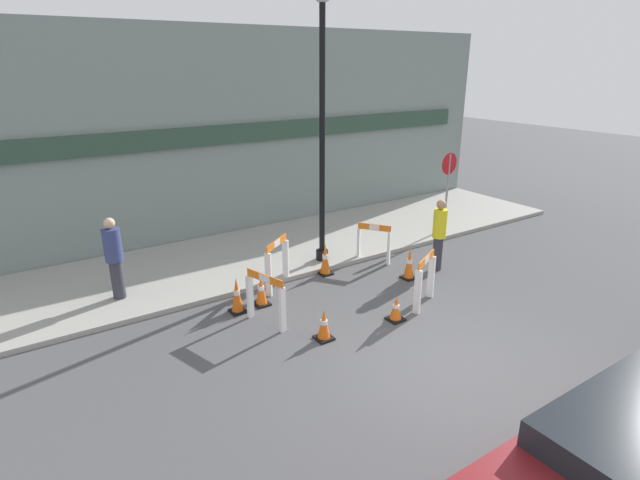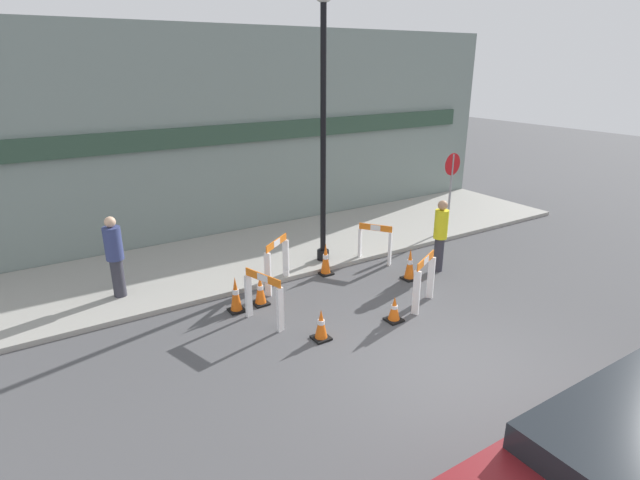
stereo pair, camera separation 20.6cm
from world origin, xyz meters
TOP-DOWN VIEW (x-y plane):
  - ground_plane at (0.00, 0.00)m, footprint 60.00×60.00m
  - sidewalk_slab at (0.00, 6.31)m, footprint 18.00×3.63m
  - storefront_facade at (0.00, 8.20)m, footprint 18.00×0.22m
  - streetlamp_post at (0.75, 4.97)m, footprint 0.44×0.44m
  - stop_sign at (4.89, 4.94)m, footprint 0.60×0.07m
  - barricade_0 at (1.83, 4.35)m, footprint 0.57×0.74m
  - barricade_1 at (-0.81, 4.35)m, footprint 0.82×0.64m
  - barricade_2 at (-1.75, 3.09)m, footprint 0.39×0.91m
  - barricade_3 at (1.23, 2.04)m, footprint 0.85×0.52m
  - traffic_cone_0 at (0.45, 4.40)m, footprint 0.30×0.30m
  - traffic_cone_1 at (1.88, 3.16)m, footprint 0.30×0.30m
  - traffic_cone_2 at (-1.16, 2.05)m, footprint 0.30×0.30m
  - traffic_cone_3 at (-2.00, 3.82)m, footprint 0.30×0.30m
  - traffic_cone_4 at (-1.47, 3.83)m, footprint 0.30×0.30m
  - traffic_cone_5 at (0.34, 1.87)m, footprint 0.30×0.30m
  - person_worker at (2.78, 3.18)m, footprint 0.35×0.35m
  - person_pedestrian at (-3.80, 5.52)m, footprint 0.47×0.47m

SIDE VIEW (x-z plane):
  - ground_plane at x=0.00m, z-range 0.00..0.00m
  - sidewalk_slab at x=0.00m, z-range 0.00..0.10m
  - traffic_cone_5 at x=0.34m, z-range -0.01..0.48m
  - traffic_cone_2 at x=-1.16m, z-range -0.01..0.57m
  - traffic_cone_4 at x=-1.47m, z-range -0.01..0.63m
  - traffic_cone_1 at x=1.88m, z-range -0.01..0.71m
  - traffic_cone_3 at x=-2.00m, z-range -0.01..0.72m
  - traffic_cone_0 at x=0.45m, z-range -0.01..0.74m
  - barricade_0 at x=1.83m, z-range 0.04..1.00m
  - barricade_2 at x=-1.75m, z-range 0.05..1.05m
  - barricade_3 at x=1.23m, z-range 0.05..1.10m
  - barricade_1 at x=-0.81m, z-range 0.05..1.15m
  - person_worker at x=2.78m, z-range 0.08..1.77m
  - person_pedestrian at x=-3.80m, z-range 0.17..1.85m
  - stop_sign at x=4.89m, z-range 0.48..2.66m
  - storefront_facade at x=0.00m, z-range 0.00..5.50m
  - streetlamp_post at x=0.75m, z-range 0.92..6.98m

